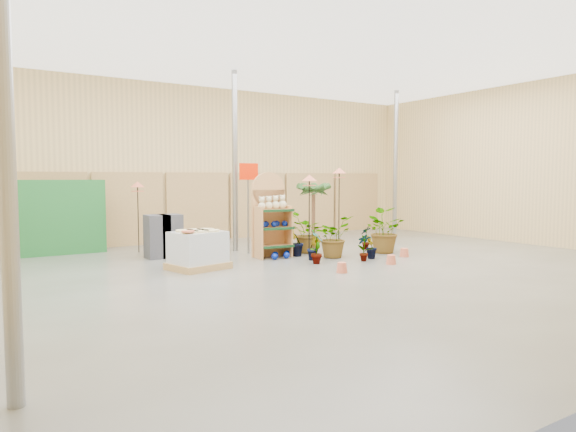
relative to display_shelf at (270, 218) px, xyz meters
name	(u,v)px	position (x,y,z in m)	size (l,w,h in m)	color
room	(291,160)	(-0.25, -1.28, 1.31)	(15.20, 12.10, 4.70)	#585852
display_shelf	(270,218)	(0.00, 0.00, 0.00)	(0.88, 0.61, 1.98)	#BD824B
teddy_bears	(273,203)	(0.03, -0.09, 0.35)	(0.73, 0.19, 0.31)	beige
gazing_balls_shelf	(273,224)	(0.00, -0.12, -0.12)	(0.73, 0.25, 0.14)	navy
gazing_balls_floor	(281,255)	(0.09, -0.33, -0.83)	(0.63, 0.39, 0.15)	navy
pallet_stack	(198,250)	(-2.06, -0.61, -0.52)	(1.26, 1.12, 0.80)	#A57E4A
charcoal_planters	(164,236)	(-2.15, 1.23, -0.41)	(0.80, 0.50, 1.00)	#303035
trellis_stock	(62,217)	(-4.05, 3.01, -0.01)	(2.00, 0.30, 1.80)	#1C6529
offer_sign	(248,189)	(-0.15, 0.78, 0.66)	(0.50, 0.08, 2.20)	gray
bird_table_front	(309,181)	(0.54, -0.82, 0.87)	(0.34, 0.34, 1.92)	black
bird_table_right	(339,174)	(1.71, -0.41, 1.04)	(0.34, 0.34, 2.09)	black
bird_table_back	(138,187)	(-2.39, 2.37, 0.72)	(0.34, 0.34, 1.76)	black
palm	(313,189)	(1.83, 0.85, 0.64)	(0.70, 0.70, 1.81)	brown
potted_plant_0	(317,246)	(0.33, -1.40, -0.53)	(0.40, 0.27, 0.76)	#24491B
potted_plant_1	(314,248)	(0.57, -0.97, -0.62)	(0.32, 0.25, 0.57)	#24491B
potted_plant_2	(333,237)	(1.19, -0.86, -0.42)	(0.87, 0.75, 0.97)	#24491B
potted_plant_4	(366,237)	(2.74, -0.24, -0.60)	(0.33, 0.22, 0.62)	#24491B
potted_plant_5	(296,242)	(0.54, -0.27, -0.56)	(0.38, 0.30, 0.68)	#24491B
potted_plant_6	(307,233)	(1.07, 0.02, -0.41)	(0.90, 0.78, 1.00)	#24491B
potted_plant_8	(364,247)	(1.44, -1.67, -0.60)	(0.32, 0.22, 0.61)	#24491B
potted_plant_9	(371,247)	(1.78, -1.51, -0.63)	(0.30, 0.25, 0.55)	#24491B
potted_plant_10	(382,231)	(2.65, -0.92, -0.36)	(0.99, 0.86, 1.10)	#24491B
potted_plant_11	(285,239)	(0.80, 0.63, -0.62)	(0.33, 0.33, 0.58)	#24491B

